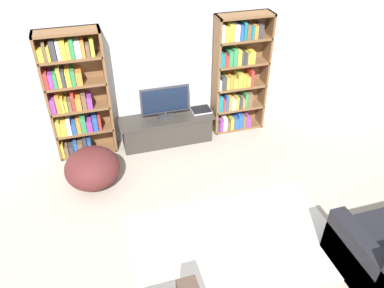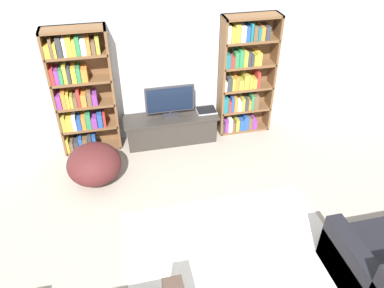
{
  "view_description": "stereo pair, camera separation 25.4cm",
  "coord_description": "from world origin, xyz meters",
  "px_view_note": "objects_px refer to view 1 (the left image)",
  "views": [
    {
      "loc": [
        -1.14,
        -0.93,
        3.49
      ],
      "look_at": [
        -0.04,
        2.81,
        0.7
      ],
      "focal_mm": 35.0,
      "sensor_mm": 36.0,
      "label": 1
    },
    {
      "loc": [
        -0.9,
        -0.99,
        3.49
      ],
      "look_at": [
        -0.04,
        2.81,
        0.7
      ],
      "focal_mm": 35.0,
      "sensor_mm": 36.0,
      "label": 2
    }
  ],
  "objects_px": {
    "bookshelf_left": "(75,96)",
    "bookshelf_right": "(237,76)",
    "laptop": "(201,110)",
    "tv_stand": "(167,129)",
    "television": "(165,101)",
    "beanbag_ottoman": "(93,168)"
  },
  "relations": [
    {
      "from": "television",
      "to": "bookshelf_right",
      "type": "bearing_deg",
      "value": 3.59
    },
    {
      "from": "bookshelf_left",
      "to": "bookshelf_right",
      "type": "xyz_separation_m",
      "value": [
        2.47,
        -0.0,
        -0.02
      ]
    },
    {
      "from": "bookshelf_left",
      "to": "tv_stand",
      "type": "height_order",
      "value": "bookshelf_left"
    },
    {
      "from": "tv_stand",
      "to": "laptop",
      "type": "xyz_separation_m",
      "value": [
        0.58,
        0.04,
        0.23
      ]
    },
    {
      "from": "tv_stand",
      "to": "television",
      "type": "distance_m",
      "value": 0.49
    },
    {
      "from": "bookshelf_right",
      "to": "television",
      "type": "height_order",
      "value": "bookshelf_right"
    },
    {
      "from": "bookshelf_right",
      "to": "laptop",
      "type": "distance_m",
      "value": 0.78
    },
    {
      "from": "tv_stand",
      "to": "laptop",
      "type": "distance_m",
      "value": 0.63
    },
    {
      "from": "beanbag_ottoman",
      "to": "bookshelf_right",
      "type": "bearing_deg",
      "value": 18.91
    },
    {
      "from": "laptop",
      "to": "bookshelf_right",
      "type": "bearing_deg",
      "value": 6.08
    },
    {
      "from": "tv_stand",
      "to": "beanbag_ottoman",
      "type": "distance_m",
      "value": 1.4
    },
    {
      "from": "bookshelf_right",
      "to": "beanbag_ottoman",
      "type": "xyz_separation_m",
      "value": [
        -2.39,
        -0.82,
        -0.67
      ]
    },
    {
      "from": "bookshelf_right",
      "to": "tv_stand",
      "type": "xyz_separation_m",
      "value": [
        -1.19,
        -0.1,
        -0.72
      ]
    },
    {
      "from": "bookshelf_left",
      "to": "tv_stand",
      "type": "xyz_separation_m",
      "value": [
        1.28,
        -0.1,
        -0.74
      ]
    },
    {
      "from": "laptop",
      "to": "television",
      "type": "bearing_deg",
      "value": -179.01
    },
    {
      "from": "bookshelf_right",
      "to": "tv_stand",
      "type": "distance_m",
      "value": 1.39
    },
    {
      "from": "television",
      "to": "beanbag_ottoman",
      "type": "xyz_separation_m",
      "value": [
        -1.2,
        -0.74,
        -0.44
      ]
    },
    {
      "from": "television",
      "to": "laptop",
      "type": "height_order",
      "value": "television"
    },
    {
      "from": "bookshelf_right",
      "to": "television",
      "type": "xyz_separation_m",
      "value": [
        -1.19,
        -0.07,
        -0.23
      ]
    },
    {
      "from": "tv_stand",
      "to": "laptop",
      "type": "relative_size",
      "value": 4.79
    },
    {
      "from": "bookshelf_left",
      "to": "television",
      "type": "xyz_separation_m",
      "value": [
        1.28,
        -0.08,
        -0.25
      ]
    },
    {
      "from": "bookshelf_left",
      "to": "beanbag_ottoman",
      "type": "distance_m",
      "value": 1.08
    }
  ]
}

